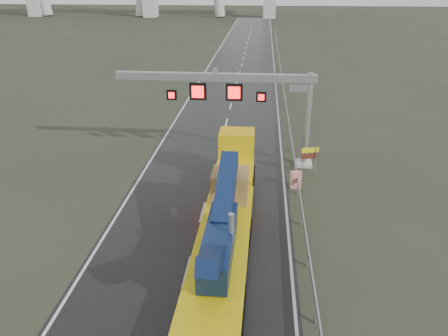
# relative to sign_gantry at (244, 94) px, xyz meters

# --- Properties ---
(ground) EXTENTS (400.00, 400.00, 0.00)m
(ground) POSITION_rel_sign_gantry_xyz_m (-2.10, -17.99, -5.61)
(ground) COLOR #2B2F21
(ground) RESTS_ON ground
(road) EXTENTS (11.00, 200.00, 0.02)m
(road) POSITION_rel_sign_gantry_xyz_m (-2.10, 22.01, -5.60)
(road) COLOR black
(road) RESTS_ON ground
(guardrail) EXTENTS (0.20, 140.00, 1.40)m
(guardrail) POSITION_rel_sign_gantry_xyz_m (4.00, 12.01, -4.91)
(guardrail) COLOR #92949A
(guardrail) RESTS_ON ground
(sign_gantry) EXTENTS (14.90, 1.20, 7.42)m
(sign_gantry) POSITION_rel_sign_gantry_xyz_m (0.00, 0.00, 0.00)
(sign_gantry) COLOR #BAB9B5
(sign_gantry) RESTS_ON ground
(heavy_haul_truck) EXTENTS (2.96, 18.70, 4.38)m
(heavy_haul_truck) POSITION_rel_sign_gantry_xyz_m (-0.40, -9.37, -3.92)
(heavy_haul_truck) COLOR #DFBF0C
(heavy_haul_truck) RESTS_ON ground
(exit_sign_pair) EXTENTS (1.26, 0.37, 2.21)m
(exit_sign_pair) POSITION_rel_sign_gantry_xyz_m (5.00, -1.77, -4.06)
(exit_sign_pair) COLOR gray
(exit_sign_pair) RESTS_ON ground
(striped_barrier) EXTENTS (0.80, 0.56, 1.23)m
(striped_barrier) POSITION_rel_sign_gantry_xyz_m (3.90, -3.99, -5.00)
(striped_barrier) COLOR red
(striped_barrier) RESTS_ON ground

